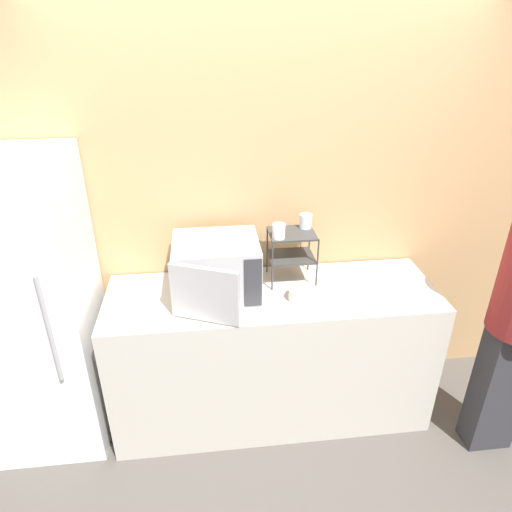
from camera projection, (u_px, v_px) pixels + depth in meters
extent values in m
plane|color=#4C4742|center=(278.00, 445.00, 2.86)|extent=(12.00, 12.00, 0.00)
cube|color=tan|center=(265.00, 212.00, 2.86)|extent=(8.00, 0.06, 2.60)
cube|color=#B7B2A8|center=(272.00, 354.00, 2.92)|extent=(1.97, 0.64, 0.93)
cube|color=#ADADB2|center=(217.00, 267.00, 2.64)|extent=(0.49, 0.40, 0.33)
cube|color=#B7B2A8|center=(208.00, 285.00, 2.46)|extent=(0.35, 0.01, 0.29)
cube|color=#333338|center=(253.00, 283.00, 2.48)|extent=(0.10, 0.01, 0.29)
cube|color=#ADADB2|center=(205.00, 295.00, 2.38)|extent=(0.36, 0.18, 0.32)
cylinder|color=#333333|center=(272.00, 266.00, 2.66)|extent=(0.01, 0.01, 0.32)
cylinder|color=#333333|center=(317.00, 264.00, 2.69)|extent=(0.01, 0.01, 0.32)
cylinder|color=#333333|center=(266.00, 250.00, 2.86)|extent=(0.01, 0.01, 0.32)
cylinder|color=#333333|center=(309.00, 247.00, 2.89)|extent=(0.01, 0.01, 0.32)
cube|color=#333333|center=(291.00, 256.00, 2.78)|extent=(0.27, 0.22, 0.01)
cube|color=#333333|center=(292.00, 233.00, 2.70)|extent=(0.27, 0.22, 0.01)
cylinder|color=silver|center=(279.00, 231.00, 2.62)|extent=(0.07, 0.07, 0.09)
cylinder|color=silver|center=(306.00, 221.00, 2.75)|extent=(0.07, 0.07, 0.09)
cylinder|color=silver|center=(302.00, 299.00, 2.64)|extent=(0.09, 0.09, 0.01)
cylinder|color=silver|center=(303.00, 294.00, 2.62)|extent=(0.16, 0.16, 0.08)
cube|color=#2D2D33|center=(498.00, 388.00, 2.70)|extent=(0.27, 0.17, 0.85)
cube|color=white|center=(32.00, 312.00, 2.59)|extent=(0.67, 0.62, 1.80)
cylinder|color=#99999E|center=(49.00, 331.00, 2.28)|extent=(0.02, 0.02, 0.63)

